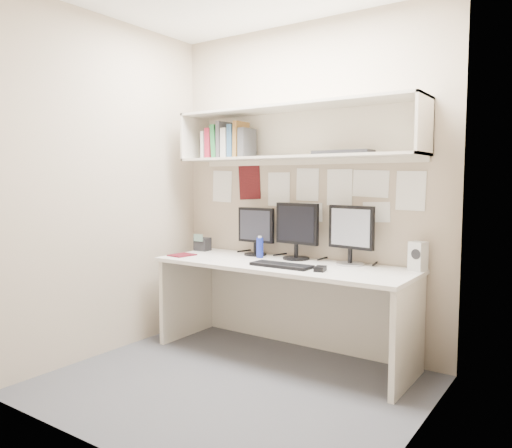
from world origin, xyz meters
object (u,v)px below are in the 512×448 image
Objects in this scene: desk_phone at (202,244)px; monitor_right at (351,232)px; monitor_left at (256,229)px; desk at (282,310)px; monitor_center at (297,229)px; keyboard at (281,265)px; speaker at (418,256)px; maroon_notebook at (182,255)px.

monitor_right is at bearing -2.57° from desk_phone.
monitor_left reaches higher than desk_phone.
monitor_center is (-0.00, 0.22, 0.61)m from desk.
monitor_right is (0.45, 0.22, 0.60)m from desk.
desk is 0.41m from keyboard.
keyboard is at bearing -61.56° from desk.
desk_phone is (-1.39, -0.05, -0.18)m from monitor_right.
speaker is (0.49, 0.04, -0.14)m from monitor_right.
maroon_notebook is (-0.88, -0.38, -0.24)m from monitor_center.
maroon_notebook is at bearing -154.57° from monitor_right.
keyboard is at bearing -139.86° from speaker.
speaker is at bearing 6.95° from monitor_center.
desk is 9.91× the size of speaker.
monitor_right reaches higher than maroon_notebook.
monitor_center is at bearing -170.41° from monitor_right.
monitor_left is 0.39m from monitor_center.
monitor_left is 0.85m from monitor_right.
monitor_right is 0.96× the size of keyboard.
desk_phone is at bearing 106.96° from maroon_notebook.
monitor_left is 1.34m from speaker.
keyboard is 0.95m from speaker.
desk is at bearing -144.67° from monitor_right.
monitor_center is 0.44m from keyboard.
desk_phone is at bearing 163.05° from keyboard.
speaker reaches higher than desk_phone.
desk is at bearing -149.90° from speaker.
monitor_right reaches higher than desk_phone.
monitor_left reaches higher than speaker.
maroon_notebook is (-0.96, -0.01, -0.01)m from keyboard.
desk_phone is at bearing -174.30° from monitor_left.
maroon_notebook is 0.34m from desk_phone.
monitor_center is at bearing -1.55° from desk_phone.
keyboard is at bearing -37.36° from monitor_left.
desk is 4.48× the size of monitor_center.
speaker is (0.94, 0.26, 0.46)m from desk.
monitor_left is at bearing -163.57° from speaker.
maroon_notebook is at bearing -151.90° from monitor_center.
desk_phone is at bearing -168.31° from monitor_right.
monitor_left is 0.65m from maroon_notebook.
speaker reaches higher than maroon_notebook.
desk is 4.56× the size of monitor_right.
desk_phone is (-0.54, -0.05, -0.16)m from monitor_left.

